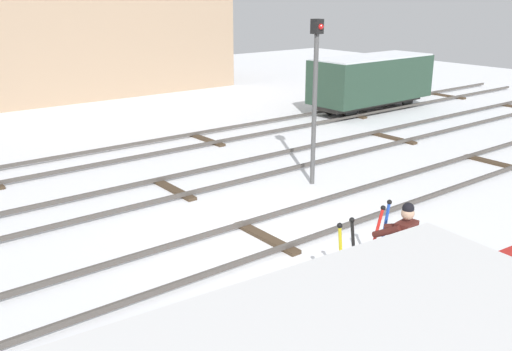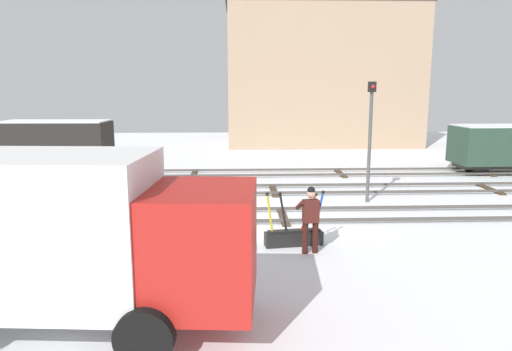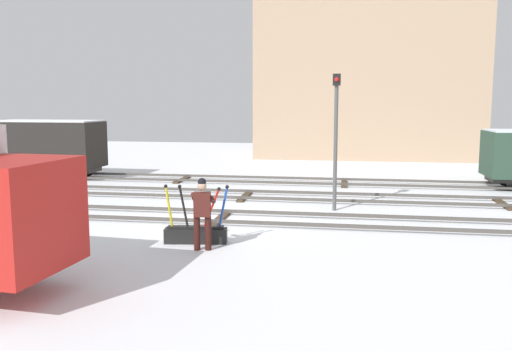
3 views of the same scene
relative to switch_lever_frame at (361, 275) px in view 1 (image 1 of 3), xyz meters
The scene contains 8 objects.
ground_plane 2.61m from the switch_lever_frame, 90.43° to the left, with size 60.00×60.00×0.00m, color white.
track_main_line 2.60m from the switch_lever_frame, 90.43° to the left, with size 44.00×1.94×0.18m.
track_siding_near 6.44m from the switch_lever_frame, 90.18° to the left, with size 44.00×1.94×0.18m.
track_siding_far 10.22m from the switch_lever_frame, 90.11° to the left, with size 44.00×1.94×0.18m.
switch_lever_frame is the anchor object (origin of this frame).
rail_worker 0.97m from the switch_lever_frame, 60.40° to the right, with size 0.60×0.70×1.70m.
signal_post 6.13m from the switch_lever_frame, 55.16° to the left, with size 0.24×0.32×4.29m.
freight_car_mid_siding 15.72m from the switch_lever_frame, 40.67° to the left, with size 5.76×2.24×2.34m.
Camera 1 is at (-6.84, -8.43, 4.93)m, focal length 39.82 mm.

